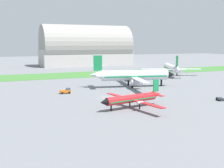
{
  "coord_description": "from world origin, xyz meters",
  "views": [
    {
      "loc": [
        -33.44,
        -82.98,
        17.46
      ],
      "look_at": [
        5.09,
        8.11,
        3.0
      ],
      "focal_mm": 45.12,
      "sensor_mm": 36.0,
      "label": 1
    }
  ],
  "objects_px": {
    "airplane_midfield_jet": "(133,76)",
    "pushback_tug_midfield": "(66,91)",
    "airplane_foreground_turboprop": "(133,98)",
    "baggage_cart_near_gate": "(220,99)",
    "airplane_parked_jet_far": "(171,68)"
  },
  "relations": [
    {
      "from": "airplane_parked_jet_far",
      "to": "airplane_midfield_jet",
      "type": "bearing_deg",
      "value": 148.99
    },
    {
      "from": "airplane_foreground_turboprop",
      "to": "baggage_cart_near_gate",
      "type": "height_order",
      "value": "airplane_foreground_turboprop"
    },
    {
      "from": "airplane_foreground_turboprop",
      "to": "baggage_cart_near_gate",
      "type": "relative_size",
      "value": 8.27
    },
    {
      "from": "airplane_foreground_turboprop",
      "to": "airplane_parked_jet_far",
      "type": "bearing_deg",
      "value": -142.31
    },
    {
      "from": "baggage_cart_near_gate",
      "to": "airplane_midfield_jet",
      "type": "bearing_deg",
      "value": -136.78
    },
    {
      "from": "airplane_midfield_jet",
      "to": "pushback_tug_midfield",
      "type": "height_order",
      "value": "airplane_midfield_jet"
    },
    {
      "from": "airplane_foreground_turboprop",
      "to": "airplane_parked_jet_far",
      "type": "height_order",
      "value": "airplane_parked_jet_far"
    },
    {
      "from": "airplane_parked_jet_far",
      "to": "pushback_tug_midfield",
      "type": "height_order",
      "value": "airplane_parked_jet_far"
    },
    {
      "from": "airplane_parked_jet_far",
      "to": "pushback_tug_midfield",
      "type": "xyz_separation_m",
      "value": [
        -65.35,
        -31.14,
        -3.16
      ]
    },
    {
      "from": "pushback_tug_midfield",
      "to": "airplane_midfield_jet",
      "type": "bearing_deg",
      "value": 10.4
    },
    {
      "from": "airplane_foreground_turboprop",
      "to": "airplane_midfield_jet",
      "type": "xyz_separation_m",
      "value": [
        17.1,
        33.02,
        1.94
      ]
    },
    {
      "from": "airplane_foreground_turboprop",
      "to": "airplane_midfield_jet",
      "type": "bearing_deg",
      "value": -127.7
    },
    {
      "from": "airplane_foreground_turboprop",
      "to": "airplane_midfield_jet",
      "type": "distance_m",
      "value": 37.23
    },
    {
      "from": "baggage_cart_near_gate",
      "to": "pushback_tug_midfield",
      "type": "bearing_deg",
      "value": -102.83
    },
    {
      "from": "airplane_foreground_turboprop",
      "to": "airplane_midfield_jet",
      "type": "height_order",
      "value": "airplane_midfield_jet"
    }
  ]
}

